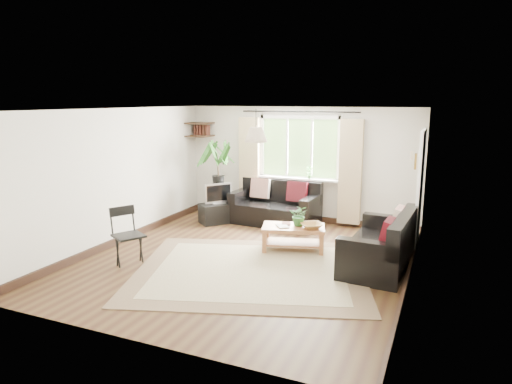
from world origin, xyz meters
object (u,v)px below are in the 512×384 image
at_px(coffee_table, 293,238).
at_px(tv_stand, 219,213).
at_px(sofa_right, 379,241).
at_px(sofa_back, 275,204).
at_px(folding_chair, 129,237).
at_px(palm_stand, 218,181).

distance_m(coffee_table, tv_stand, 2.29).
bearing_deg(sofa_right, coffee_table, -95.73).
height_order(sofa_back, folding_chair, folding_chair).
bearing_deg(coffee_table, tv_stand, 151.48).
bearing_deg(palm_stand, tv_stand, -63.82).
bearing_deg(sofa_right, folding_chair, -65.00).
height_order(coffee_table, tv_stand, coffee_table).
distance_m(sofa_right, palm_stand, 3.91).
bearing_deg(sofa_right, tv_stand, -107.31).
height_order(palm_stand, folding_chair, palm_stand).
xyz_separation_m(sofa_back, palm_stand, (-1.21, -0.19, 0.44)).
relative_size(coffee_table, tv_stand, 1.38).
bearing_deg(coffee_table, palm_stand, 148.70).
bearing_deg(palm_stand, sofa_right, -23.12).
distance_m(sofa_back, palm_stand, 1.30).
relative_size(sofa_right, folding_chair, 1.96).
distance_m(tv_stand, folding_chair, 2.76).
xyz_separation_m(sofa_right, coffee_table, (-1.47, 0.24, -0.20)).
height_order(tv_stand, folding_chair, folding_chair).
distance_m(coffee_table, folding_chair, 2.72).
xyz_separation_m(sofa_right, palm_stand, (-3.57, 1.52, 0.44)).
distance_m(sofa_back, coffee_table, 1.74).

